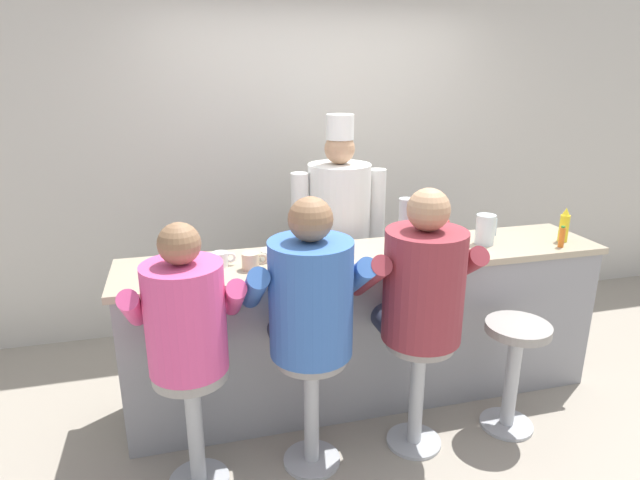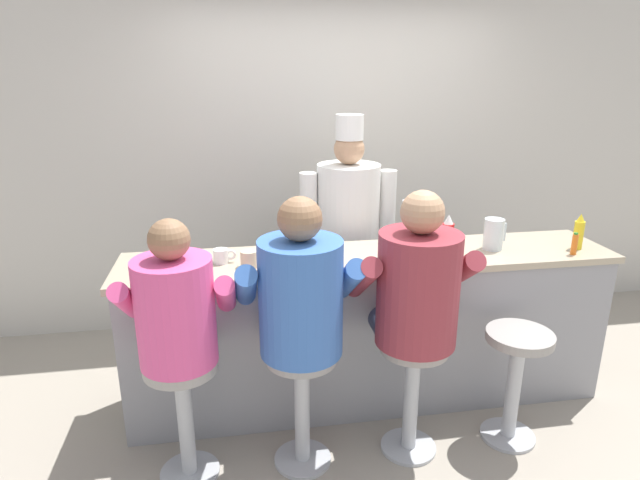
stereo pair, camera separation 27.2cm
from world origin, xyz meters
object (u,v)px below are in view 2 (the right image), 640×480
water_pitcher_clear (494,234)px  hot_sauce_bottle_orange (574,244)px  mustard_bottle_yellow (579,233)px  diner_seated_blue (300,304)px  cup_stack_steel (409,227)px  cereal_bowl (275,253)px  diner_seated_maroon (415,296)px  empty_stool_round (516,369)px  cook_in_whites_near (348,228)px  coffee_mug_white (222,256)px  breakfast_plate (182,275)px  diner_seated_pink (177,321)px  ketchup_bottle_red (448,235)px  coffee_mug_tan (250,259)px

water_pitcher_clear → hot_sauce_bottle_orange: bearing=-22.1°
mustard_bottle_yellow → diner_seated_blue: size_ratio=0.15×
cup_stack_steel → cereal_bowl: bearing=176.4°
diner_seated_maroon → cereal_bowl: bearing=140.7°
empty_stool_round → cup_stack_steel: bearing=131.3°
water_pitcher_clear → diner_seated_blue: size_ratio=0.13×
cook_in_whites_near → empty_stool_round: bearing=-58.3°
coffee_mug_white → diner_seated_maroon: (0.98, -0.52, -0.09)m
hot_sauce_bottle_orange → diner_seated_blue: bearing=-169.4°
hot_sauce_bottle_orange → cup_stack_steel: 1.00m
mustard_bottle_yellow → breakfast_plate: bearing=-177.9°
diner_seated_pink → cereal_bowl: bearing=47.0°
hot_sauce_bottle_orange → diner_seated_pink: bearing=-172.0°
coffee_mug_white → diner_seated_maroon: size_ratio=0.09×
cereal_bowl → coffee_mug_white: (-0.31, -0.04, 0.01)m
ketchup_bottle_red → cook_in_whites_near: 0.81m
hot_sauce_bottle_orange → cereal_bowl: hot_sauce_bottle_orange is taller
diner_seated_blue → cook_in_whites_near: size_ratio=0.84×
coffee_mug_white → diner_seated_blue: bearing=-53.4°
water_pitcher_clear → diner_seated_maroon: bearing=-143.5°
water_pitcher_clear → cereal_bowl: (-1.34, 0.06, -0.07)m
ketchup_bottle_red → diner_seated_pink: 1.63m
ketchup_bottle_red → mustard_bottle_yellow: (0.83, -0.05, -0.01)m
cereal_bowl → breakfast_plate: bearing=-156.2°
water_pitcher_clear → empty_stool_round: 0.81m
mustard_bottle_yellow → diner_seated_pink: diner_seated_pink is taller
coffee_mug_tan → diner_seated_blue: (0.23, -0.42, -0.10)m
cup_stack_steel → diner_seated_maroon: size_ratio=0.22×
empty_stool_round → diner_seated_pink: bearing=179.0°
hot_sauce_bottle_orange → cup_stack_steel: bearing=169.1°
mustard_bottle_yellow → diner_seated_maroon: 1.26m
breakfast_plate → empty_stool_round: (1.79, -0.36, -0.53)m
cereal_bowl → cup_stack_steel: 0.81m
ketchup_bottle_red → diner_seated_pink: bearing=-163.1°
hot_sauce_bottle_orange → coffee_mug_tan: size_ratio=0.93×
coffee_mug_white → empty_stool_round: size_ratio=0.20×
breakfast_plate → cereal_bowl: (0.51, 0.23, 0.02)m
breakfast_plate → diner_seated_maroon: diner_seated_maroon is taller
diner_seated_maroon → empty_stool_round: (0.60, -0.04, -0.47)m
ketchup_bottle_red → diner_seated_blue: 1.08m
mustard_bottle_yellow → empty_stool_round: 0.97m
coffee_mug_tan → cereal_bowl: bearing=41.2°
diner_seated_maroon → coffee_mug_tan: bearing=152.8°
ketchup_bottle_red → hot_sauce_bottle_orange: ketchup_bottle_red is taller
cereal_bowl → hot_sauce_bottle_orange: bearing=-7.6°
water_pitcher_clear → breakfast_plate: water_pitcher_clear is taller
mustard_bottle_yellow → diner_seated_pink: 2.42m
hot_sauce_bottle_orange → cereal_bowl: (-1.77, 0.24, -0.04)m
coffee_mug_tan → cook_in_whites_near: cook_in_whites_near is taller
water_pitcher_clear → coffee_mug_white: (-1.65, 0.02, -0.05)m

